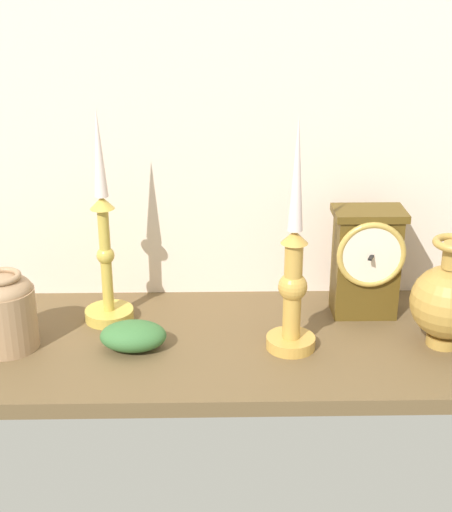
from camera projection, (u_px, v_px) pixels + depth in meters
ground_plane at (217, 345)px, 116.22cm from camera, size 100.00×36.00×2.40cm
back_wall at (215, 109)px, 120.73cm from camera, size 120.00×2.00×65.00cm
mantel_clock at (366, 261)px, 120.41cm from camera, size 11.53×9.58×18.27cm
candlestick_tall_left at (293, 276)px, 108.67cm from camera, size 7.54×7.54×36.01cm
candlestick_tall_center at (105, 253)px, 117.54cm from camera, size 7.99×7.99×35.31cm
brass_vase_bulbous at (448, 300)px, 111.22cm from camera, size 11.29×11.29×17.39cm
brass_vase_jar at (5, 309)px, 111.02cm from camera, size 9.35×9.35×12.22cm
ivy_sprig at (133, 336)px, 111.92cm from camera, size 10.14×7.10×4.40cm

